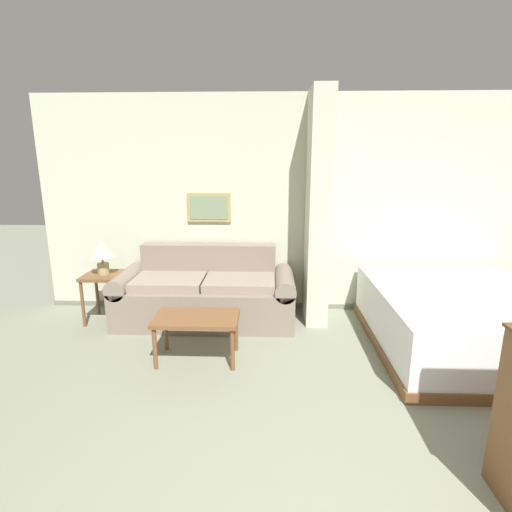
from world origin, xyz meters
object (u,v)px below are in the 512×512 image
(coffee_table, at_px, (197,322))
(bed, at_px, (459,319))
(couch, at_px, (206,294))
(table_lamp, at_px, (102,251))

(coffee_table, distance_m, bed, 2.60)
(couch, relative_size, coffee_table, 2.63)
(couch, xyz_separation_m, bed, (2.64, -0.61, -0.02))
(coffee_table, bearing_deg, table_lamp, 144.02)
(couch, bearing_deg, table_lamp, -177.07)
(couch, height_order, table_lamp, table_lamp)
(table_lamp, bearing_deg, bed, -8.25)
(couch, height_order, coffee_table, couch)
(couch, relative_size, table_lamp, 5.20)
(table_lamp, distance_m, bed, 3.88)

